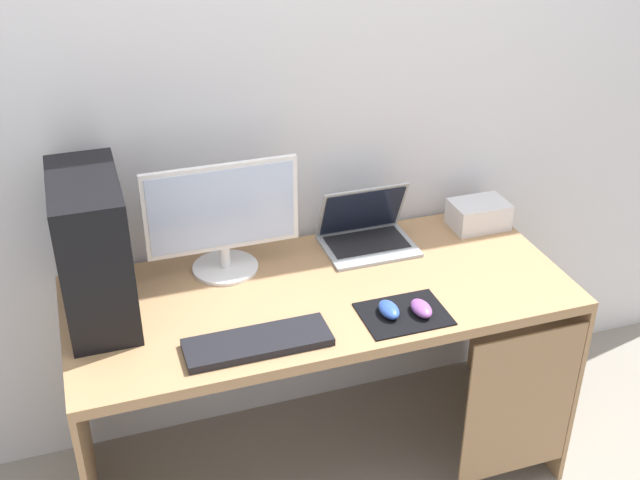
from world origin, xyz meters
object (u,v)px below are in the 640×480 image
(monitor, at_px, (222,219))
(mouse_left, at_px, (389,310))
(projector, at_px, (479,214))
(keyboard, at_px, (258,342))
(laptop, at_px, (366,234))
(pc_tower, at_px, (93,249))
(mouse_right, at_px, (421,308))

(monitor, distance_m, mouse_left, 0.60)
(projector, relative_size, keyboard, 0.48)
(monitor, relative_size, laptop, 1.60)
(monitor, distance_m, projector, 0.94)
(keyboard, relative_size, mouse_left, 4.38)
(keyboard, bearing_deg, pc_tower, 142.73)
(pc_tower, xyz_separation_m, monitor, (0.41, 0.12, -0.03))
(laptop, relative_size, mouse_left, 3.22)
(pc_tower, bearing_deg, mouse_left, -19.39)
(projector, relative_size, mouse_left, 2.08)
(pc_tower, distance_m, monitor, 0.43)
(keyboard, bearing_deg, laptop, 41.37)
(pc_tower, height_order, laptop, pc_tower)
(pc_tower, bearing_deg, monitor, 16.73)
(keyboard, height_order, mouse_left, mouse_left)
(projector, xyz_separation_m, keyboard, (-0.94, -0.44, -0.04))
(pc_tower, relative_size, monitor, 0.90)
(pc_tower, distance_m, keyboard, 0.55)
(pc_tower, height_order, mouse_right, pc_tower)
(projector, relative_size, mouse_right, 2.08)
(pc_tower, distance_m, mouse_right, 0.98)
(keyboard, bearing_deg, projector, 25.13)
(monitor, distance_m, laptop, 0.52)
(pc_tower, xyz_separation_m, mouse_right, (0.91, -0.31, -0.20))
(mouse_left, relative_size, mouse_right, 1.00)
(pc_tower, relative_size, mouse_right, 4.65)
(pc_tower, distance_m, projector, 1.36)
(projector, height_order, mouse_right, projector)
(mouse_right, bearing_deg, monitor, 139.27)
(monitor, bearing_deg, keyboard, -90.36)
(pc_tower, height_order, projector, pc_tower)
(laptop, xyz_separation_m, mouse_right, (0.00, -0.45, -0.02))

